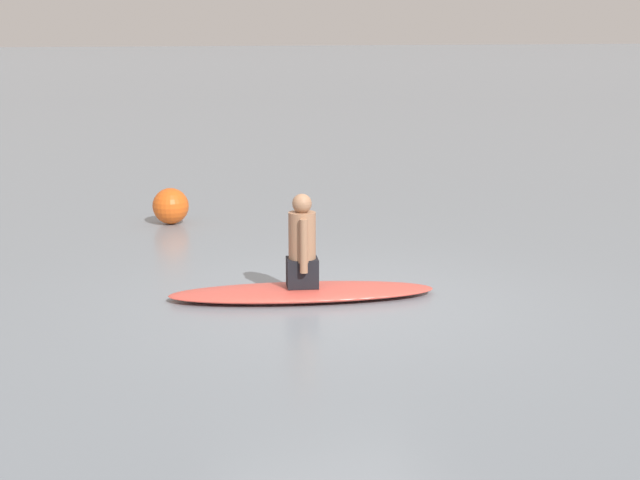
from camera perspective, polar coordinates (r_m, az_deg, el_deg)
ground_plane at (r=9.94m, az=1.16°, el=-3.85°), size 400.00×400.00×0.00m
surfboard at (r=10.09m, az=-1.09°, el=-3.23°), size 2.99×1.57×0.13m
person_paddler at (r=9.96m, az=-1.11°, el=-0.31°), size 0.40×0.45×1.02m
buoy_marker at (r=14.15m, az=-9.17°, el=2.08°), size 0.55×0.55×0.55m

